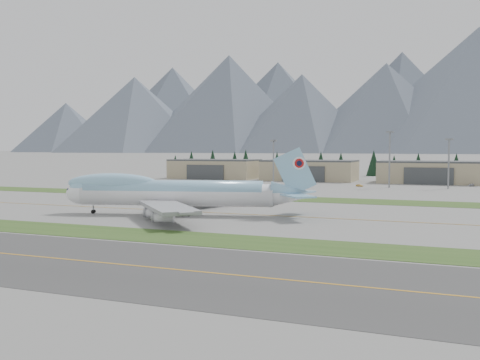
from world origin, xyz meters
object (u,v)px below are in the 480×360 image
at_px(hangar_left, 215,169).
at_px(service_vehicle_b, 359,187).
at_px(boeing_747_freighter, 174,192).
at_px(hangar_right, 430,172).
at_px(service_vehicle_c, 471,186).
at_px(service_vehicle_a, 255,184).
at_px(hangar_center, 310,170).

height_order(hangar_left, service_vehicle_b, hangar_left).
relative_size(boeing_747_freighter, hangar_left, 1.36).
bearing_deg(hangar_right, service_vehicle_c, -40.53).
distance_m(service_vehicle_b, service_vehicle_c, 51.26).
xyz_separation_m(hangar_left, hangar_right, (115.00, 0.00, 0.00)).
height_order(service_vehicle_a, service_vehicle_b, service_vehicle_b).
bearing_deg(service_vehicle_a, service_vehicle_b, -27.19).
distance_m(boeing_747_freighter, service_vehicle_a, 122.75).
bearing_deg(service_vehicle_a, service_vehicle_c, -13.14).
xyz_separation_m(hangar_right, service_vehicle_c, (18.29, -15.64, -5.39)).
relative_size(hangar_right, service_vehicle_b, 14.48).
relative_size(service_vehicle_a, service_vehicle_c, 0.84).
bearing_deg(hangar_left, hangar_right, 0.00).
height_order(hangar_right, service_vehicle_c, hangar_right).
height_order(boeing_747_freighter, service_vehicle_b, boeing_747_freighter).
distance_m(hangar_left, service_vehicle_c, 134.31).
distance_m(boeing_747_freighter, hangar_center, 157.30).
distance_m(hangar_center, hangar_right, 60.00).
height_order(hangar_left, service_vehicle_a, hangar_left).
bearing_deg(boeing_747_freighter, hangar_left, 96.62).
bearing_deg(service_vehicle_a, boeing_747_freighter, -105.27).
bearing_deg(hangar_left, service_vehicle_b, -23.58).
relative_size(boeing_747_freighter, service_vehicle_b, 19.70).
relative_size(service_vehicle_b, service_vehicle_c, 0.87).
height_order(service_vehicle_b, service_vehicle_c, service_vehicle_c).
relative_size(hangar_left, service_vehicle_a, 15.15).
xyz_separation_m(hangar_left, service_vehicle_a, (37.54, -36.56, -5.39)).
bearing_deg(service_vehicle_b, service_vehicle_a, 117.14).
height_order(boeing_747_freighter, service_vehicle_a, boeing_747_freighter).
bearing_deg(hangar_left, service_vehicle_a, -44.25).
distance_m(hangar_center, service_vehicle_c, 80.02).
relative_size(hangar_center, service_vehicle_b, 14.48).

